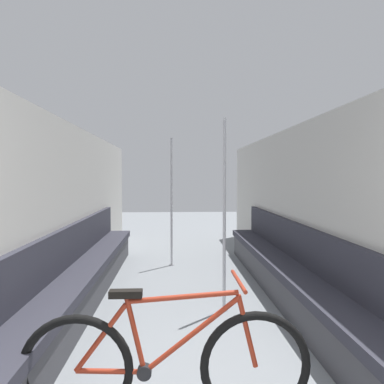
{
  "coord_description": "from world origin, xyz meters",
  "views": [
    {
      "loc": [
        -0.15,
        -0.91,
        1.53
      ],
      "look_at": [
        0.01,
        2.48,
        1.39
      ],
      "focal_mm": 35.0,
      "sensor_mm": 36.0,
      "label": 1
    }
  ],
  "objects_px": {
    "grab_pole_far": "(171,204)",
    "grab_pole_near": "(224,218)",
    "bench_seat_row_right": "(289,276)",
    "bicycle": "(166,365)",
    "bench_seat_row_left": "(81,279)"
  },
  "relations": [
    {
      "from": "grab_pole_far",
      "to": "grab_pole_near",
      "type": "bearing_deg",
      "value": -74.54
    },
    {
      "from": "grab_pole_near",
      "to": "grab_pole_far",
      "type": "height_order",
      "value": "same"
    },
    {
      "from": "bench_seat_row_right",
      "to": "grab_pole_near",
      "type": "xyz_separation_m",
      "value": [
        -0.84,
        -0.28,
        0.75
      ]
    },
    {
      "from": "bench_seat_row_left",
      "to": "bench_seat_row_right",
      "type": "bearing_deg",
      "value": 0.0
    },
    {
      "from": "bicycle",
      "to": "bench_seat_row_left",
      "type": "bearing_deg",
      "value": 112.0
    },
    {
      "from": "bench_seat_row_right",
      "to": "grab_pole_far",
      "type": "relative_size",
      "value": 2.59
    },
    {
      "from": "bicycle",
      "to": "grab_pole_far",
      "type": "height_order",
      "value": "grab_pole_far"
    },
    {
      "from": "bench_seat_row_right",
      "to": "grab_pole_near",
      "type": "relative_size",
      "value": 2.59
    },
    {
      "from": "bench_seat_row_left",
      "to": "grab_pole_near",
      "type": "relative_size",
      "value": 2.59
    },
    {
      "from": "bench_seat_row_right",
      "to": "grab_pole_near",
      "type": "height_order",
      "value": "grab_pole_near"
    },
    {
      "from": "grab_pole_near",
      "to": "grab_pole_far",
      "type": "relative_size",
      "value": 1.0
    },
    {
      "from": "bicycle",
      "to": "grab_pole_near",
      "type": "height_order",
      "value": "grab_pole_near"
    },
    {
      "from": "bench_seat_row_right",
      "to": "bicycle",
      "type": "xyz_separation_m",
      "value": [
        -1.46,
        -2.21,
        0.06
      ]
    },
    {
      "from": "bicycle",
      "to": "grab_pole_far",
      "type": "distance_m",
      "value": 4.19
    },
    {
      "from": "bench_seat_row_left",
      "to": "bicycle",
      "type": "xyz_separation_m",
      "value": [
        1.06,
        -2.21,
        0.06
      ]
    }
  ]
}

